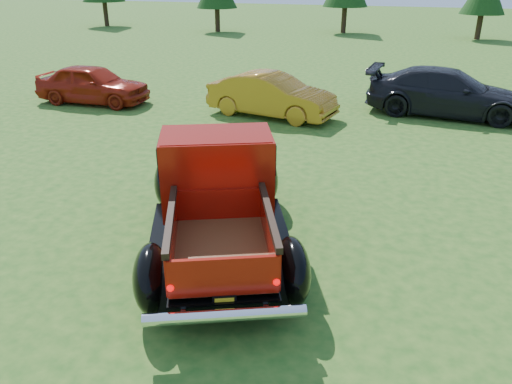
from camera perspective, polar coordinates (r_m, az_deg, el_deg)
ground at (r=8.58m, az=1.29°, el=-6.25°), size 120.00×120.00×0.00m
pickup_truck at (r=8.55m, az=-4.39°, el=0.33°), size 3.88×5.43×1.90m
show_car_red at (r=18.58m, az=-18.17°, el=11.65°), size 3.94×1.63×1.33m
show_car_yellow at (r=16.04m, az=1.80°, el=10.99°), size 4.28×2.23×1.34m
show_car_grey at (r=17.27m, az=21.04°, el=10.57°), size 5.21×2.55×1.46m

